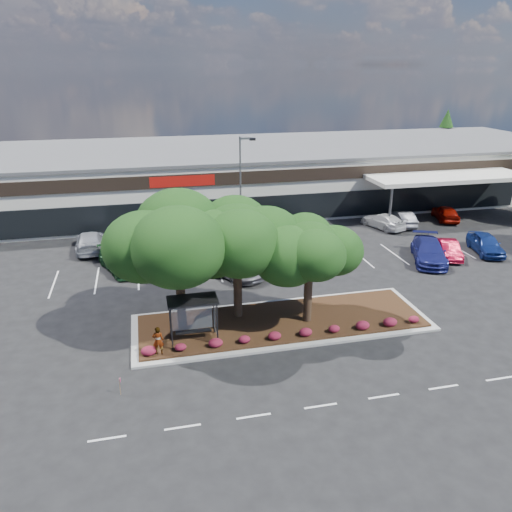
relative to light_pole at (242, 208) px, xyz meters
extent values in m
plane|color=black|center=(2.22, -14.92, -4.38)|extent=(160.00, 160.00, 0.00)
cube|color=silver|center=(2.22, 19.08, -1.38)|extent=(80.00, 20.00, 6.00)
cube|color=#57575A|center=(2.22, 19.08, 1.72)|extent=(80.40, 20.40, 0.30)
cube|color=black|center=(2.22, 9.03, 0.42)|extent=(80.00, 0.25, 1.20)
cube|color=black|center=(2.22, 9.03, -2.78)|extent=(60.00, 0.18, 2.60)
cube|color=#B3120C|center=(-3.78, 8.96, 0.42)|extent=(6.00, 0.12, 1.00)
cube|color=silver|center=(22.22, 6.58, 0.02)|extent=(16.00, 5.00, 0.40)
cylinder|color=slate|center=(15.22, 4.58, -2.28)|extent=(0.24, 0.24, 4.20)
cube|color=#ACACA7|center=(0.22, -10.92, -4.31)|extent=(18.00, 6.00, 0.15)
cube|color=#3C2514|center=(0.22, -10.92, -4.18)|extent=(17.20, 5.20, 0.12)
cube|color=silver|center=(-9.78, -18.92, -4.38)|extent=(1.60, 0.12, 0.01)
cube|color=silver|center=(-6.58, -18.92, -4.38)|extent=(1.60, 0.12, 0.01)
cube|color=silver|center=(-3.38, -18.92, -4.38)|extent=(1.60, 0.12, 0.01)
cube|color=silver|center=(-0.18, -18.92, -4.38)|extent=(1.60, 0.12, 0.01)
cube|color=silver|center=(3.02, -18.92, -4.38)|extent=(1.60, 0.12, 0.01)
cube|color=silver|center=(6.22, -18.92, -4.38)|extent=(1.60, 0.12, 0.01)
cube|color=silver|center=(9.42, -18.92, -4.38)|extent=(1.60, 0.12, 0.01)
cube|color=silver|center=(-14.28, -1.42, -4.38)|extent=(0.12, 5.00, 0.01)
cube|color=silver|center=(-11.28, -1.42, -4.38)|extent=(0.12, 5.00, 0.01)
cube|color=silver|center=(-8.28, -1.42, -4.38)|extent=(0.12, 5.00, 0.01)
cube|color=silver|center=(-5.28, -1.42, -4.38)|extent=(0.12, 5.00, 0.01)
cube|color=silver|center=(-2.28, -1.42, -4.38)|extent=(0.12, 5.00, 0.01)
cube|color=silver|center=(0.72, -1.42, -4.38)|extent=(0.12, 5.00, 0.01)
cube|color=silver|center=(3.72, -1.42, -4.38)|extent=(0.12, 5.00, 0.01)
cube|color=silver|center=(6.72, -1.42, -4.38)|extent=(0.12, 5.00, 0.01)
cube|color=silver|center=(9.72, -1.42, -4.38)|extent=(0.12, 5.00, 0.01)
cube|color=silver|center=(12.72, -1.42, -4.38)|extent=(0.12, 5.00, 0.01)
cube|color=silver|center=(15.72, -1.42, -4.38)|extent=(0.12, 5.00, 0.01)
cube|color=silver|center=(18.72, -1.42, -4.38)|extent=(0.12, 5.00, 0.01)
cylinder|color=black|center=(-6.53, -11.47, -2.87)|extent=(0.08, 0.08, 2.50)
cylinder|color=black|center=(-4.03, -11.47, -2.87)|extent=(0.08, 0.08, 2.50)
cylinder|color=black|center=(-6.53, -12.77, -2.87)|extent=(0.08, 0.08, 2.50)
cylinder|color=black|center=(-4.03, -12.77, -2.87)|extent=(0.08, 0.08, 2.50)
cube|color=black|center=(-5.28, -12.12, -1.58)|extent=(2.75, 1.55, 0.10)
cube|color=silver|center=(-5.28, -11.47, -2.75)|extent=(2.30, 0.03, 2.00)
cube|color=black|center=(-5.28, -11.87, -3.67)|extent=(2.00, 0.35, 0.06)
cone|color=#0E3A0F|center=(36.22, 29.08, 0.12)|extent=(3.96, 3.96, 9.00)
imported|color=#594C47|center=(-7.29, -13.04, -3.31)|extent=(0.63, 0.44, 1.62)
cube|color=#ACACA7|center=(-0.10, -0.02, -4.18)|extent=(0.50, 0.50, 0.40)
cylinder|color=slate|center=(-0.10, -0.02, 0.76)|extent=(0.14, 0.14, 9.48)
cube|color=slate|center=(0.34, 0.06, 5.35)|extent=(0.93, 0.38, 0.14)
cube|color=black|center=(0.83, 0.15, 5.28)|extent=(0.50, 0.38, 0.18)
cube|color=#96744E|center=(-9.27, -15.92, -3.93)|extent=(0.03, 0.03, 0.91)
cube|color=#FF4384|center=(-9.22, -15.92, -3.55)|extent=(0.02, 0.14, 0.18)
imported|color=#1A4321|center=(-9.59, 0.20, -3.61)|extent=(3.91, 5.73, 1.54)
imported|color=navy|center=(-7.86, -0.52, -3.68)|extent=(2.52, 5.04, 1.41)
imported|color=#5C5A61|center=(-1.14, -2.72, -3.60)|extent=(4.71, 6.23, 1.57)
imported|color=black|center=(-1.93, -0.43, -3.53)|extent=(3.94, 6.29, 1.70)
imported|color=maroon|center=(4.71, -0.42, -3.59)|extent=(2.36, 5.51, 1.58)
imported|color=maroon|center=(5.98, -2.19, -3.69)|extent=(2.65, 4.43, 1.38)
imported|color=navy|center=(14.59, -3.50, -3.53)|extent=(4.52, 6.36, 1.71)
imported|color=maroon|center=(16.67, -3.04, -3.70)|extent=(2.66, 4.37, 1.36)
imported|color=navy|center=(20.29, -2.85, -3.57)|extent=(3.06, 5.09, 1.62)
imported|color=#9C9EA6|center=(-12.17, 5.33, -3.58)|extent=(2.55, 5.65, 1.61)
imported|color=black|center=(-2.89, 3.50, -3.53)|extent=(2.17, 5.26, 1.69)
imported|color=#21561A|center=(1.06, 4.21, -3.68)|extent=(3.29, 5.22, 1.41)
imported|color=#174B19|center=(5.70, 6.19, -3.54)|extent=(3.67, 6.40, 1.68)
imported|color=brown|center=(5.11, 6.31, -3.71)|extent=(3.06, 4.96, 1.34)
imported|color=slate|center=(8.28, 6.27, -3.67)|extent=(2.49, 4.43, 1.42)
imported|color=silver|center=(15.01, 5.41, -3.67)|extent=(3.44, 5.25, 1.41)
imported|color=slate|center=(17.33, 5.73, -3.66)|extent=(2.23, 4.55, 1.44)
imported|color=#921005|center=(22.41, 6.34, -3.61)|extent=(2.96, 4.86, 1.55)
camera|label=1|loc=(-7.45, -36.88, 10.47)|focal=35.00mm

